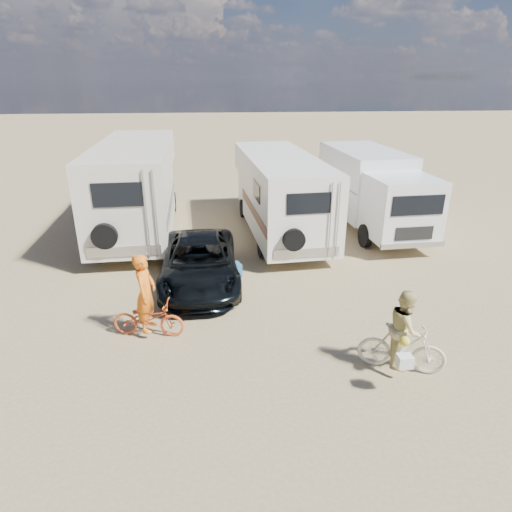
{
  "coord_description": "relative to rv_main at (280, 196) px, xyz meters",
  "views": [
    {
      "loc": [
        -2.13,
        -9.49,
        5.74
      ],
      "look_at": [
        -1.09,
        1.24,
        1.3
      ],
      "focal_mm": 30.57,
      "sensor_mm": 36.0,
      "label": 1
    }
  ],
  "objects": [
    {
      "name": "ground",
      "position": [
        -0.36,
        -6.7,
        -1.51
      ],
      "size": [
        140.0,
        140.0,
        0.0
      ],
      "primitive_type": "plane",
      "color": "#9D875E",
      "rests_on": "ground"
    },
    {
      "name": "rv_main",
      "position": [
        0.0,
        0.0,
        0.0
      ],
      "size": [
        3.01,
        7.92,
        3.02
      ],
      "primitive_type": null,
      "rotation": [
        0.0,
        0.0,
        0.07
      ],
      "color": "white",
      "rests_on": "ground"
    },
    {
      "name": "box_truck",
      "position": [
        3.81,
        0.41,
        -0.01
      ],
      "size": [
        2.79,
        7.32,
        3.0
      ],
      "primitive_type": null,
      "rotation": [
        0.0,
        0.0,
        0.06
      ],
      "color": "silver",
      "rests_on": "ground"
    },
    {
      "name": "crate",
      "position": [
        -0.37,
        -2.27,
        -1.32
      ],
      "size": [
        0.54,
        0.54,
        0.39
      ],
      "primitive_type": "cube",
      "rotation": [
        0.0,
        0.0,
        0.11
      ],
      "color": "olive",
      "rests_on": "ground"
    },
    {
      "name": "cooler",
      "position": [
        -2.04,
        -3.89,
        -1.31
      ],
      "size": [
        0.61,
        0.53,
        0.41
      ],
      "primitive_type": "cube",
      "rotation": [
        0.0,
        0.0,
        0.36
      ],
      "color": "#2A6182",
      "rests_on": "ground"
    },
    {
      "name": "rider_man",
      "position": [
        -4.17,
        -7.03,
        -0.56
      ],
      "size": [
        0.57,
        0.76,
        1.9
      ],
      "primitive_type": "imported",
      "rotation": [
        0.0,
        0.0,
        1.4
      ],
      "color": "orange",
      "rests_on": "ground"
    },
    {
      "name": "dark_suv",
      "position": [
        -3.02,
        -4.23,
        -0.84
      ],
      "size": [
        2.33,
        4.89,
        1.35
      ],
      "primitive_type": "imported",
      "rotation": [
        0.0,
        0.0,
        0.02
      ],
      "color": "black",
      "rests_on": "ground"
    },
    {
      "name": "bike_woman",
      "position": [
        1.26,
        -8.9,
        -0.98
      ],
      "size": [
        1.84,
        1.13,
        1.07
      ],
      "primitive_type": "imported",
      "rotation": [
        0.0,
        0.0,
        1.19
      ],
      "color": "beige",
      "rests_on": "ground"
    },
    {
      "name": "rider_woman",
      "position": [
        1.26,
        -8.9,
        -0.68
      ],
      "size": [
        0.89,
        0.99,
        1.67
      ],
      "primitive_type": "imported",
      "rotation": [
        0.0,
        0.0,
        1.19
      ],
      "color": "tan",
      "rests_on": "ground"
    },
    {
      "name": "bike_parked",
      "position": [
        4.54,
        -0.97,
        -1.05
      ],
      "size": [
        1.84,
        1.4,
        0.93
      ],
      "primitive_type": "imported",
      "rotation": [
        0.0,
        0.0,
        1.06
      ],
      "color": "#282B29",
      "rests_on": "ground"
    },
    {
      "name": "bike_man",
      "position": [
        -4.17,
        -7.03,
        -1.06
      ],
      "size": [
        1.79,
        0.88,
        0.9
      ],
      "primitive_type": "imported",
      "rotation": [
        0.0,
        0.0,
        1.4
      ],
      "color": "#CF4F1D",
      "rests_on": "ground"
    },
    {
      "name": "rv_left",
      "position": [
        -5.5,
        0.85,
        0.21
      ],
      "size": [
        2.99,
        8.65,
        3.44
      ],
      "primitive_type": null,
      "rotation": [
        0.0,
        0.0,
        0.04
      ],
      "color": "white",
      "rests_on": "ground"
    }
  ]
}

